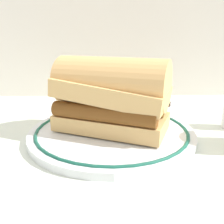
# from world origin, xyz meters

# --- Properties ---
(ground_plane) EXTENTS (1.50, 1.50, 0.00)m
(ground_plane) POSITION_xyz_m (0.00, 0.00, 0.00)
(ground_plane) COLOR silver
(plate) EXTENTS (0.29, 0.29, 0.01)m
(plate) POSITION_xyz_m (0.01, 0.01, 0.01)
(plate) COLOR white
(plate) RESTS_ON ground_plane
(sausage_sandwich) EXTENTS (0.21, 0.17, 0.12)m
(sausage_sandwich) POSITION_xyz_m (0.01, 0.01, 0.08)
(sausage_sandwich) COLOR #E4B16B
(sausage_sandwich) RESTS_ON plate
(butter_knife) EXTENTS (0.10, 0.12, 0.01)m
(butter_knife) POSITION_xyz_m (0.15, 0.20, 0.00)
(butter_knife) COLOR silver
(butter_knife) RESTS_ON ground_plane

